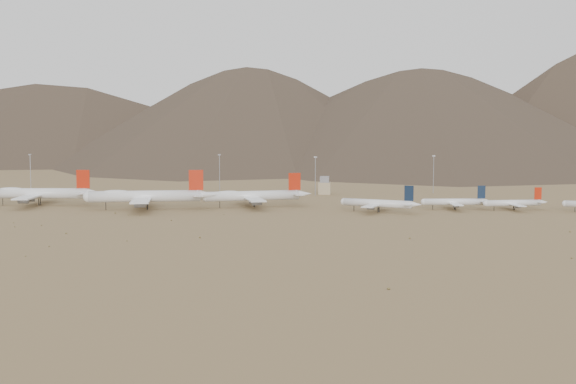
# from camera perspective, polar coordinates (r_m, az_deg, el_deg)

# --- Properties ---
(ground) EXTENTS (3000.00, 3000.00, 0.00)m
(ground) POSITION_cam_1_polar(r_m,az_deg,el_deg) (420.16, -2.30, -1.71)
(ground) COLOR #A18253
(ground) RESTS_ON ground
(mountain_ridge) EXTENTS (4400.00, 1000.00, 300.00)m
(mountain_ridge) POSITION_cam_1_polar(r_m,az_deg,el_deg) (1317.90, 3.04, 9.68)
(mountain_ridge) COLOR #493B2C
(mountain_ridge) RESTS_ON ground
(widebody_west) EXTENTS (70.53, 54.41, 20.95)m
(widebody_west) POSITION_cam_1_polar(r_m,az_deg,el_deg) (490.28, -17.36, -0.08)
(widebody_west) COLOR white
(widebody_west) RESTS_ON ground
(widebody_centre) EXTENTS (73.35, 57.50, 22.05)m
(widebody_centre) POSITION_cam_1_polar(r_m,az_deg,el_deg) (454.55, -10.09, -0.29)
(widebody_centre) COLOR white
(widebody_centre) RESTS_ON ground
(widebody_east) EXTENTS (62.53, 49.79, 19.31)m
(widebody_east) POSITION_cam_1_polar(r_m,az_deg,el_deg) (460.19, -2.51, -0.26)
(widebody_east) COLOR white
(widebody_east) RESTS_ON ground
(narrowbody_a) EXTENTS (44.31, 33.03, 15.19)m
(narrowbody_a) POSITION_cam_1_polar(r_m,az_deg,el_deg) (437.57, 6.51, -0.81)
(narrowbody_a) COLOR white
(narrowbody_a) RESTS_ON ground
(narrowbody_b) EXTENTS (40.51, 29.41, 13.41)m
(narrowbody_b) POSITION_cam_1_polar(r_m,az_deg,el_deg) (457.80, 11.83, -0.69)
(narrowbody_b) COLOR white
(narrowbody_b) RESTS_ON ground
(narrowbody_c) EXTENTS (37.33, 27.50, 12.55)m
(narrowbody_c) POSITION_cam_1_polar(r_m,az_deg,el_deg) (462.72, 15.82, -0.75)
(narrowbody_c) COLOR white
(narrowbody_c) RESTS_ON ground
(control_tower) EXTENTS (8.00, 8.00, 12.00)m
(control_tower) POSITION_cam_1_polar(r_m,az_deg,el_deg) (535.77, 2.62, 0.40)
(control_tower) COLOR tan
(control_tower) RESTS_ON ground
(mast_far_west) EXTENTS (2.00, 0.60, 25.70)m
(mast_far_west) POSITION_cam_1_polar(r_m,az_deg,el_deg) (590.37, -17.85, 1.48)
(mast_far_west) COLOR gray
(mast_far_west) RESTS_ON ground
(mast_west) EXTENTS (2.00, 0.60, 25.70)m
(mast_west) POSITION_cam_1_polar(r_m,az_deg,el_deg) (560.28, -4.89, 1.52)
(mast_west) COLOR gray
(mast_west) RESTS_ON ground
(mast_centre) EXTENTS (2.00, 0.60, 25.70)m
(mast_centre) POSITION_cam_1_polar(r_m,az_deg,el_deg) (526.40, 1.95, 1.29)
(mast_centre) COLOR gray
(mast_centre) RESTS_ON ground
(mast_east) EXTENTS (2.00, 0.60, 25.70)m
(mast_east) POSITION_cam_1_polar(r_m,az_deg,el_deg) (551.04, 10.31, 1.39)
(mast_east) COLOR gray
(mast_east) RESTS_ON ground
(desert_scrub) EXTENTS (426.38, 177.46, 0.83)m
(desert_scrub) POSITION_cam_1_polar(r_m,az_deg,el_deg) (327.31, 0.62, -3.70)
(desert_scrub) COLOR brown
(desert_scrub) RESTS_ON ground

